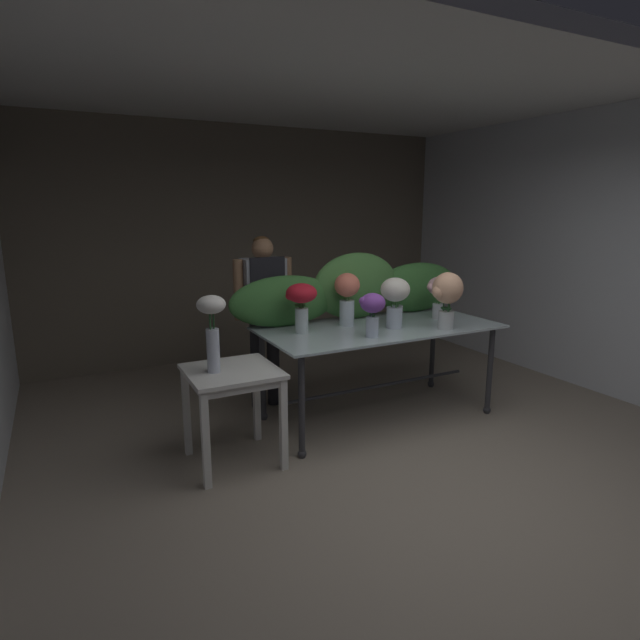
# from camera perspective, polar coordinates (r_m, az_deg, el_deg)

# --- Properties ---
(ground_plane) EXTENTS (8.78, 8.78, 0.00)m
(ground_plane) POSITION_cam_1_polar(r_m,az_deg,el_deg) (5.15, 0.13, -9.02)
(ground_plane) COLOR gray
(wall_back) EXTENTS (5.48, 0.12, 2.85)m
(wall_back) POSITION_cam_1_polar(r_m,az_deg,el_deg) (6.64, -7.86, 8.37)
(wall_back) COLOR #706656
(wall_back) RESTS_ON ground
(wall_right) EXTENTS (0.12, 4.11, 2.85)m
(wall_right) POSITION_cam_1_polar(r_m,az_deg,el_deg) (6.53, 22.21, 7.51)
(wall_right) COLOR silver
(wall_right) RESTS_ON ground
(ceiling_slab) EXTENTS (5.60, 4.11, 0.12)m
(ceiling_slab) POSITION_cam_1_polar(r_m,az_deg,el_deg) (4.90, 0.15, 24.52)
(ceiling_slab) COLOR silver
(ceiling_slab) RESTS_ON wall_back
(display_table_glass) EXTENTS (2.11, 1.01, 0.86)m
(display_table_glass) POSITION_cam_1_polar(r_m,az_deg,el_deg) (4.61, 6.54, -2.05)
(display_table_glass) COLOR #ADC2C9
(display_table_glass) RESTS_ON ground
(side_table_white) EXTENTS (0.65, 0.64, 0.73)m
(side_table_white) POSITION_cam_1_polar(r_m,az_deg,el_deg) (3.85, -9.69, -6.85)
(side_table_white) COLOR white
(side_table_white) RESTS_ON ground
(florist) EXTENTS (0.57, 0.24, 1.62)m
(florist) POSITION_cam_1_polar(r_m,az_deg,el_deg) (4.82, -6.22, 1.80)
(florist) COLOR #232328
(florist) RESTS_ON ground
(foliage_backdrop) EXTENTS (2.45, 0.26, 0.62)m
(foliage_backdrop) POSITION_cam_1_polar(r_m,az_deg,el_deg) (4.86, 4.41, 3.32)
(foliage_backdrop) COLOR #387033
(foliage_backdrop) RESTS_ON display_table_glass
(vase_coral_tulips) EXTENTS (0.22, 0.22, 0.47)m
(vase_coral_tulips) POSITION_cam_1_polar(r_m,az_deg,el_deg) (4.53, 3.01, 2.75)
(vase_coral_tulips) COLOR silver
(vase_coral_tulips) RESTS_ON display_table_glass
(vase_crimson_ranunculus) EXTENTS (0.26, 0.26, 0.42)m
(vase_crimson_ranunculus) POSITION_cam_1_polar(r_m,az_deg,el_deg) (4.25, -2.05, 2.19)
(vase_crimson_ranunculus) COLOR silver
(vase_crimson_ranunculus) RESTS_ON display_table_glass
(vase_violet_freesia) EXTENTS (0.22, 0.20, 0.36)m
(vase_violet_freesia) POSITION_cam_1_polar(r_m,az_deg,el_deg) (4.15, 5.81, 1.14)
(vase_violet_freesia) COLOR silver
(vase_violet_freesia) RESTS_ON display_table_glass
(vase_peach_snapdragons) EXTENTS (0.28, 0.26, 0.49)m
(vase_peach_snapdragons) POSITION_cam_1_polar(r_m,az_deg,el_deg) (4.52, 13.87, 2.81)
(vase_peach_snapdragons) COLOR silver
(vase_peach_snapdragons) RESTS_ON display_table_glass
(vase_blush_hydrangea) EXTENTS (0.23, 0.21, 0.40)m
(vase_blush_hydrangea) POSITION_cam_1_polar(r_m,az_deg,el_deg) (4.95, 12.99, 3.13)
(vase_blush_hydrangea) COLOR silver
(vase_blush_hydrangea) RESTS_ON display_table_glass
(vase_ivory_dahlias) EXTENTS (0.25, 0.25, 0.44)m
(vase_ivory_dahlias) POSITION_cam_1_polar(r_m,az_deg,el_deg) (4.48, 8.30, 2.52)
(vase_ivory_dahlias) COLOR silver
(vase_ivory_dahlias) RESTS_ON display_table_glass
(vase_lilac_lilies) EXTENTS (0.19, 0.19, 0.36)m
(vase_lilac_lilies) POSITION_cam_1_polar(r_m,az_deg,el_deg) (4.76, 8.51, 2.31)
(vase_lilac_lilies) COLOR silver
(vase_lilac_lilies) RESTS_ON display_table_glass
(vase_white_roses_tall) EXTENTS (0.20, 0.20, 0.56)m
(vase_white_roses_tall) POSITION_cam_1_polar(r_m,az_deg,el_deg) (3.69, -11.85, -0.51)
(vase_white_roses_tall) COLOR silver
(vase_white_roses_tall) RESTS_ON side_table_white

